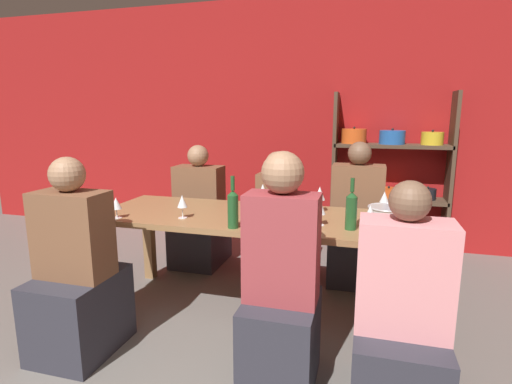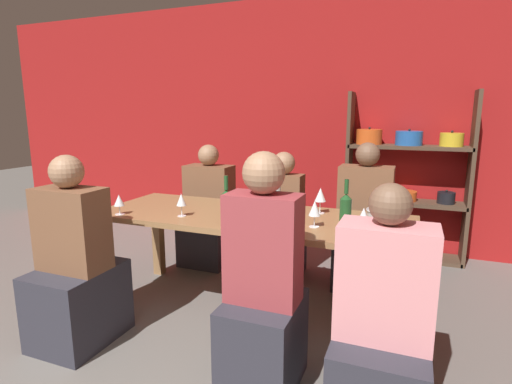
# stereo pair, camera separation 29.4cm
# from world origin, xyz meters

# --- Properties ---
(wall_back_red) EXTENTS (8.80, 0.06, 2.70)m
(wall_back_red) POSITION_xyz_m (0.00, 3.83, 1.35)
(wall_back_red) COLOR #A31919
(wall_back_red) RESTS_ON ground_plane
(shelf_unit) EXTENTS (1.18, 0.30, 1.67)m
(shelf_unit) POSITION_xyz_m (0.95, 3.63, 0.74)
(shelf_unit) COLOR #4C3828
(shelf_unit) RESTS_ON ground_plane
(dining_table) EXTENTS (2.27, 0.84, 0.74)m
(dining_table) POSITION_xyz_m (-0.03, 1.99, 0.65)
(dining_table) COLOR olive
(dining_table) RESTS_ON ground_plane
(mixing_bowl) EXTENTS (0.25, 0.25, 0.11)m
(mixing_bowl) POSITION_xyz_m (0.90, 2.05, 0.80)
(mixing_bowl) COLOR #B7BABC
(mixing_bowl) RESTS_ON dining_table
(wine_bottle_green) EXTENTS (0.08, 0.08, 0.37)m
(wine_bottle_green) POSITION_xyz_m (0.12, 2.11, 0.88)
(wine_bottle_green) COLOR #B2C6C1
(wine_bottle_green) RESTS_ON dining_table
(wine_bottle_dark) EXTENTS (0.07, 0.07, 0.33)m
(wine_bottle_dark) POSITION_xyz_m (0.67, 1.81, 0.87)
(wine_bottle_dark) COLOR #1E4C23
(wine_bottle_dark) RESTS_ON dining_table
(wine_bottle_amber) EXTENTS (0.07, 0.07, 0.34)m
(wine_bottle_amber) POSITION_xyz_m (-0.05, 1.64, 0.87)
(wine_bottle_amber) COLOR #1E4C23
(wine_bottle_amber) RESTS_ON dining_table
(wine_glass_white_a) EXTENTS (0.08, 0.08, 0.19)m
(wine_glass_white_a) POSITION_xyz_m (0.43, 2.22, 0.87)
(wine_glass_white_a) COLOR white
(wine_glass_white_a) RESTS_ON dining_table
(wine_glass_red_a) EXTENTS (0.08, 0.08, 0.17)m
(wine_glass_red_a) POSITION_xyz_m (0.26, 2.04, 0.86)
(wine_glass_red_a) COLOR white
(wine_glass_red_a) RESTS_ON dining_table
(wine_glass_red_b) EXTENTS (0.08, 0.08, 0.15)m
(wine_glass_red_b) POSITION_xyz_m (-0.92, 1.65, 0.84)
(wine_glass_red_b) COLOR white
(wine_glass_red_b) RESTS_ON dining_table
(wine_glass_empty_a) EXTENTS (0.07, 0.07, 0.16)m
(wine_glass_empty_a) POSITION_xyz_m (-0.47, 1.77, 0.86)
(wine_glass_empty_a) COLOR white
(wine_glass_empty_a) RESTS_ON dining_table
(wine_glass_red_c) EXTENTS (0.08, 0.08, 0.17)m
(wine_glass_red_c) POSITION_xyz_m (0.47, 1.85, 0.86)
(wine_glass_red_c) COLOR white
(wine_glass_red_c) RESTS_ON dining_table
(wine_glass_empty_b) EXTENTS (0.07, 0.07, 0.17)m
(wine_glass_empty_b) POSITION_xyz_m (-0.03, 2.32, 0.86)
(wine_glass_empty_b) COLOR white
(wine_glass_empty_b) RESTS_ON dining_table
(wine_glass_empty_c) EXTENTS (0.07, 0.07, 0.16)m
(wine_glass_empty_c) POSITION_xyz_m (0.89, 2.33, 0.85)
(wine_glass_empty_c) COLOR white
(wine_glass_empty_c) RESTS_ON dining_table
(wine_glass_red_d) EXTENTS (0.08, 0.08, 0.17)m
(wine_glass_red_d) POSITION_xyz_m (0.79, 1.76, 0.86)
(wine_glass_red_d) COLOR white
(wine_glass_red_d) RESTS_ON dining_table
(cell_phone) EXTENTS (0.16, 0.14, 0.01)m
(cell_phone) POSITION_xyz_m (0.03, 1.91, 0.75)
(cell_phone) COLOR #1E2338
(cell_phone) RESTS_ON dining_table
(person_near_a) EXTENTS (0.44, 0.55, 1.16)m
(person_near_a) POSITION_xyz_m (0.96, 1.25, 0.41)
(person_near_a) COLOR #2D2D38
(person_near_a) RESTS_ON ground_plane
(person_far_a) EXTENTS (0.34, 0.43, 1.13)m
(person_far_a) POSITION_xyz_m (-0.01, 2.72, 0.42)
(person_far_a) COLOR #2D2D38
(person_far_a) RESTS_ON ground_plane
(person_near_b) EXTENTS (0.38, 0.47, 1.28)m
(person_near_b) POSITION_xyz_m (0.35, 1.23, 0.48)
(person_near_b) COLOR #2D2D38
(person_near_b) RESTS_ON ground_plane
(person_far_b) EXTENTS (0.46, 0.57, 1.17)m
(person_far_b) POSITION_xyz_m (-0.79, 2.79, 0.42)
(person_far_b) COLOR #2D2D38
(person_far_b) RESTS_ON ground_plane
(person_near_c) EXTENTS (0.43, 0.54, 1.22)m
(person_near_c) POSITION_xyz_m (-0.91, 1.21, 0.44)
(person_near_c) COLOR #2D2D38
(person_near_c) RESTS_ON ground_plane
(person_far_c) EXTENTS (0.44, 0.54, 1.23)m
(person_far_c) POSITION_xyz_m (0.69, 2.77, 0.44)
(person_far_c) COLOR #2D2D38
(person_far_c) RESTS_ON ground_plane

